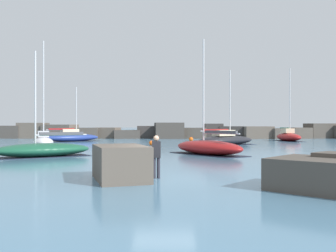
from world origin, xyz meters
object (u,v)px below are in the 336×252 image
Objects in this scene: sailboat_moored_1 at (224,140)px; sailboat_moored_6 at (286,136)px; sailboat_moored_2 at (70,137)px; mooring_buoy_far_side at (189,139)px; sailboat_moored_3 at (206,147)px; person_on_rocks at (155,154)px; mooring_buoy_orange_near at (150,143)px; sailboat_moored_5 at (42,141)px; sailboat_moored_0 at (41,150)px.

sailboat_moored_6 reaches higher than sailboat_moored_1.
sailboat_moored_2 is at bearing 156.23° from sailboat_moored_1.
sailboat_moored_1 is at bearing -69.95° from mooring_buoy_far_side.
person_on_rocks is at bearing -105.68° from sailboat_moored_3.
sailboat_moored_6 is at bearing 44.85° from sailboat_moored_1.
mooring_buoy_orange_near is at bearing -174.20° from sailboat_moored_1.
mooring_buoy_orange_near is at bearing 15.67° from sailboat_moored_5.
sailboat_moored_3 is (11.65, 1.93, 0.05)m from sailboat_moored_0.
person_on_rocks is at bearing -70.25° from sailboat_moored_2.
sailboat_moored_1 is 11.57× the size of mooring_buoy_orange_near.
person_on_rocks reaches higher than mooring_buoy_orange_near.
mooring_buoy_far_side is at bearing 39.55° from sailboat_moored_5.
sailboat_moored_2 reaches higher than mooring_buoy_orange_near.
sailboat_moored_5 is (-18.81, -3.81, 0.03)m from sailboat_moored_1.
sailboat_moored_1 is 13.71m from sailboat_moored_3.
sailboat_moored_2 is 15.81m from mooring_buoy_far_side.
sailboat_moored_0 is 12.01m from sailboat_moored_5.
sailboat_moored_3 is at bearing 9.43° from sailboat_moored_0.
sailboat_moored_5 is 5.93× the size of person_on_rocks.
sailboat_moored_6 reaches higher than person_on_rocks.
person_on_rocks is (-3.57, -34.65, 0.71)m from mooring_buoy_far_side.
sailboat_moored_0 is at bearing 128.10° from person_on_rocks.
person_on_rocks is (12.23, -34.05, 0.39)m from sailboat_moored_2.
mooring_buoy_far_side is 0.44× the size of person_on_rocks.
sailboat_moored_3 is at bearing -31.54° from sailboat_moored_5.
sailboat_moored_1 is 1.14× the size of sailboat_moored_2.
mooring_buoy_orange_near is (-8.17, -0.83, -0.34)m from sailboat_moored_1.
mooring_buoy_far_side is (15.52, 12.82, -0.33)m from sailboat_moored_5.
sailboat_moored_6 reaches higher than mooring_buoy_orange_near.
sailboat_moored_5 is at bearing -88.71° from sailboat_moored_2.
sailboat_moored_2 is 10.17× the size of mooring_buoy_orange_near.
sailboat_moored_3 is 18.10m from sailboat_moored_5.
sailboat_moored_1 is 19.19m from sailboat_moored_5.
sailboat_moored_5 is at bearing -154.37° from sailboat_moored_6.
sailboat_moored_5 is at bearing -140.45° from mooring_buoy_far_side.
sailboat_moored_3 is 0.88× the size of sailboat_moored_6.
sailboat_moored_3 is at bearing -90.25° from mooring_buoy_far_side.
sailboat_moored_3 is 4.91× the size of person_on_rocks.
sailboat_moored_1 reaches higher than mooring_buoy_far_side.
mooring_buoy_orange_near is 24.86m from person_on_rocks.
sailboat_moored_6 is (29.20, 1.66, 0.05)m from sailboat_moored_2.
sailboat_moored_2 is 12.22m from sailboat_moored_5.
sailboat_moored_2 is 0.84× the size of sailboat_moored_3.
sailboat_moored_3 reaches higher than person_on_rocks.
sailboat_moored_3 is 22.29m from mooring_buoy_far_side.
mooring_buoy_far_side is at bearing 2.18° from sailboat_moored_2.
sailboat_moored_0 is 0.69× the size of sailboat_moored_5.
sailboat_moored_1 is 26.55m from person_on_rocks.
sailboat_moored_0 is 0.88× the size of sailboat_moored_1.
sailboat_moored_5 reaches higher than sailboat_moored_2.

